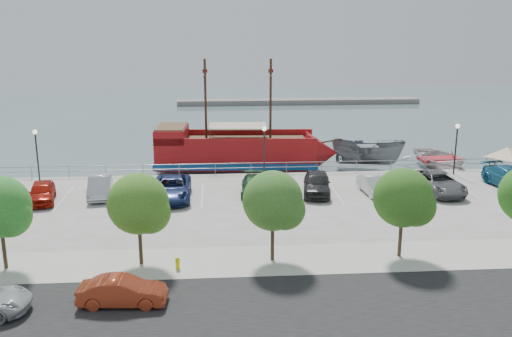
{
  "coord_description": "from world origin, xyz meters",
  "views": [
    {
      "loc": [
        -3.97,
        -38.39,
        12.64
      ],
      "look_at": [
        -1.0,
        2.0,
        2.0
      ],
      "focal_mm": 40.0,
      "sensor_mm": 36.0,
      "label": 1
    }
  ],
  "objects": [
    {
      "name": "far_shore",
      "position": [
        10.0,
        55.0,
        -0.6
      ],
      "size": [
        40.0,
        3.0,
        0.8
      ],
      "primitive_type": "cube",
      "color": "gray",
      "rests_on": "ground"
    },
    {
      "name": "sidewalk",
      "position": [
        0.0,
        -10.0,
        0.01
      ],
      "size": [
        100.0,
        4.0,
        0.05
      ],
      "primitive_type": "cube",
      "color": "beige",
      "rests_on": "land_slab"
    },
    {
      "name": "dock_west",
      "position": [
        -13.2,
        9.2,
        -0.81
      ],
      "size": [
        7.02,
        3.9,
        0.39
      ],
      "primitive_type": "cube",
      "rotation": [
        0.0,
        0.0,
        0.31
      ],
      "color": "gray",
      "rests_on": "ground"
    },
    {
      "name": "street_sedan",
      "position": [
        -8.3,
        -14.41,
        0.66
      ],
      "size": [
        4.08,
        1.62,
        1.32
      ],
      "primitive_type": "imported",
      "rotation": [
        0.0,
        0.0,
        1.51
      ],
      "color": "#9C341A",
      "rests_on": "street"
    },
    {
      "name": "pirate_ship",
      "position": [
        -0.84,
        12.58,
        0.79
      ],
      "size": [
        17.12,
        5.66,
        10.71
      ],
      "rotation": [
        0.0,
        0.0,
        -0.06
      ],
      "color": "maroon",
      "rests_on": "ground"
    },
    {
      "name": "parked_car_h",
      "position": [
        18.69,
        2.24,
        0.79
      ],
      "size": [
        3.0,
        5.69,
        1.57
      ],
      "primitive_type": "imported",
      "rotation": [
        0.0,
        0.0,
        0.15
      ],
      "color": "#1F6A91",
      "rests_on": "land_slab"
    },
    {
      "name": "parked_car_b",
      "position": [
        -12.45,
        2.36,
        0.76
      ],
      "size": [
        2.15,
        4.75,
        1.51
      ],
      "primitive_type": "imported",
      "rotation": [
        0.0,
        0.0,
        0.12
      ],
      "color": "#A6A8B0",
      "rests_on": "land_slab"
    },
    {
      "name": "parked_car_g",
      "position": [
        12.73,
        1.53,
        0.78
      ],
      "size": [
        2.86,
        5.72,
        1.55
      ],
      "primitive_type": "imported",
      "rotation": [
        0.0,
        0.0,
        0.05
      ],
      "color": "#5B5B5D",
      "rests_on": "land_slab"
    },
    {
      "name": "tree_d",
      "position": [
        -0.85,
        -10.07,
        3.3
      ],
      "size": [
        3.3,
        3.2,
        5.0
      ],
      "color": "#473321",
      "rests_on": "sidewalk"
    },
    {
      "name": "seawall_railing",
      "position": [
        0.0,
        7.8,
        0.53
      ],
      "size": [
        50.0,
        0.06,
        1.0
      ],
      "color": "gray",
      "rests_on": "land_slab"
    },
    {
      "name": "parked_car_e",
      "position": [
        3.52,
        1.86,
        0.83
      ],
      "size": [
        2.72,
        5.12,
        1.66
      ],
      "primitive_type": "imported",
      "rotation": [
        0.0,
        0.0,
        -0.16
      ],
      "color": "#242424",
      "rests_on": "land_slab"
    },
    {
      "name": "lamp_post_left",
      "position": [
        -18.0,
        6.5,
        2.94
      ],
      "size": [
        0.36,
        0.36,
        4.28
      ],
      "color": "black",
      "rests_on": "land_slab"
    },
    {
      "name": "dock_mid",
      "position": [
        7.5,
        9.2,
        -0.82
      ],
      "size": [
        6.4,
        1.91,
        0.36
      ],
      "primitive_type": "cube",
      "rotation": [
        0.0,
        0.0,
        0.01
      ],
      "color": "gray",
      "rests_on": "ground"
    },
    {
      "name": "parked_car_a",
      "position": [
        -16.33,
        1.37,
        0.73
      ],
      "size": [
        2.56,
        4.56,
        1.47
      ],
      "primitive_type": "imported",
      "rotation": [
        0.0,
        0.0,
        0.2
      ],
      "color": "#A01409",
      "rests_on": "land_slab"
    },
    {
      "name": "street",
      "position": [
        0.0,
        -16.0,
        0.01
      ],
      "size": [
        100.0,
        8.0,
        0.04
      ],
      "primitive_type": "cube",
      "color": "black",
      "rests_on": "land_slab"
    },
    {
      "name": "patrol_boat",
      "position": [
        10.18,
        12.37,
        0.32
      ],
      "size": [
        7.28,
        5.24,
        2.64
      ],
      "primitive_type": "imported",
      "rotation": [
        0.0,
        0.0,
        1.13
      ],
      "color": "slate",
      "rests_on": "ground"
    },
    {
      "name": "canopy_tent",
      "position": [
        19.41,
        4.56,
        2.69
      ],
      "size": [
        4.19,
        4.19,
        3.09
      ],
      "rotation": [
        0.0,
        0.0,
        -0.14
      ],
      "color": "slate",
      "rests_on": "land_slab"
    },
    {
      "name": "dock_east",
      "position": [
        16.88,
        9.2,
        -0.82
      ],
      "size": [
        6.43,
        3.36,
        0.35
      ],
      "primitive_type": "cube",
      "rotation": [
        0.0,
        0.0,
        -0.27
      ],
      "color": "gray",
      "rests_on": "ground"
    },
    {
      "name": "parked_car_c",
      "position": [
        -7.13,
        1.47,
        0.79
      ],
      "size": [
        2.72,
        5.76,
        1.59
      ],
      "primitive_type": "imported",
      "rotation": [
        0.0,
        0.0,
        0.01
      ],
      "color": "navy",
      "rests_on": "land_slab"
    },
    {
      "name": "lamp_post_right",
      "position": [
        16.0,
        6.5,
        2.94
      ],
      "size": [
        0.36,
        0.36,
        4.28
      ],
      "color": "black",
      "rests_on": "land_slab"
    },
    {
      "name": "parked_car_f",
      "position": [
        7.75,
        1.48,
        0.66
      ],
      "size": [
        1.78,
        4.14,
        1.33
      ],
      "primitive_type": "imported",
      "rotation": [
        0.0,
        0.0,
        0.09
      ],
      "color": "silver",
      "rests_on": "land_slab"
    },
    {
      "name": "lamp_post_mid",
      "position": [
        0.0,
        6.5,
        2.94
      ],
      "size": [
        0.36,
        0.36,
        4.28
      ],
      "color": "black",
      "rests_on": "land_slab"
    },
    {
      "name": "parked_car_d",
      "position": [
        -1.16,
        2.08,
        0.66
      ],
      "size": [
        2.21,
        4.69,
        1.32
      ],
      "primitive_type": "imported",
      "rotation": [
        0.0,
        0.0,
        -0.08
      ],
      "color": "#17391E",
      "rests_on": "land_slab"
    },
    {
      "name": "tree_c",
      "position": [
        -7.85,
        -10.07,
        3.3
      ],
      "size": [
        3.3,
        3.2,
        5.0
      ],
      "color": "#473321",
      "rests_on": "sidewalk"
    },
    {
      "name": "tree_b",
      "position": [
        -14.85,
        -10.07,
        3.3
      ],
      "size": [
        3.3,
        3.2,
        5.0
      ],
      "color": "#473321",
      "rests_on": "sidewalk"
    },
    {
      "name": "fire_hydrant",
      "position": [
        -6.03,
        -10.8,
        0.37
      ],
      "size": [
        0.24,
        0.24,
        0.68
      ],
      "rotation": [
        0.0,
        0.0,
        0.22
      ],
      "color": "#D8D402",
      "rests_on": "sidewalk"
    },
    {
      "name": "speedboat",
      "position": [
        16.88,
        11.41,
        -0.2
      ],
      "size": [
        6.26,
        8.22,
        1.59
      ],
      "primitive_type": "imported",
      "rotation": [
        0.0,
        0.0,
        0.1
      ],
      "color": "silver",
      "rests_on": "ground"
    },
    {
      "name": "tree_e",
      "position": [
        6.15,
        -10.07,
        3.3
      ],
      "size": [
        3.3,
        3.2,
        5.0
      ],
      "color": "#473321",
      "rests_on": "sidewalk"
    },
    {
      "name": "ground",
      "position": [
        0.0,
        0.0,
        -1.0
      ],
      "size": [
        160.0,
        160.0,
        0.0
      ],
      "primitive_type": "plane",
      "color": "#475C5F"
    }
  ]
}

